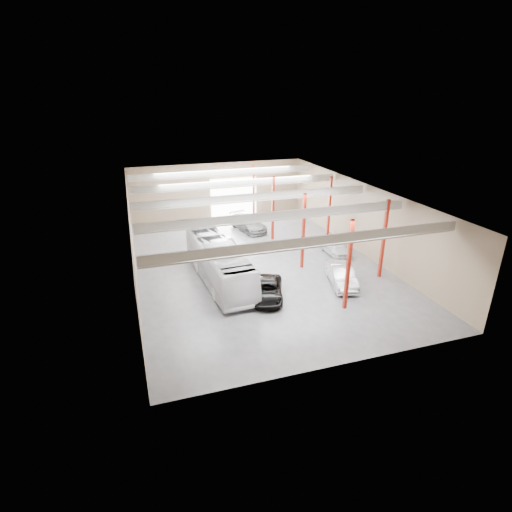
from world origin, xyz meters
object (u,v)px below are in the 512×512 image
car_row_c (248,223)px  car_right_far (335,247)px  car_row_a (241,265)px  car_row_b (227,246)px  coach_bus (219,262)px  black_sedan (267,290)px  car_right_near (342,275)px

car_row_c → car_right_far: bearing=-71.2°
car_row_a → car_row_b: (0.00, 5.20, -0.07)m
coach_bus → black_sedan: (2.93, -4.30, -1.02)m
black_sedan → car_row_c: bearing=97.8°
coach_bus → car_right_near: bearing=-25.4°
black_sedan → coach_bus: bearing=143.7°
coach_bus → car_right_far: (12.50, 2.46, -0.96)m
car_row_b → coach_bus: bearing=-120.2°
car_row_a → car_right_near: 8.91m
black_sedan → car_row_a: car_row_a is taller
black_sedan → car_row_b: black_sedan is taller
coach_bus → car_row_a: (2.20, 0.90, -0.97)m
car_row_c → car_right_near: 16.55m
coach_bus → car_right_far: bearing=7.6°
car_row_a → car_row_c: (4.15, 11.39, 0.09)m
car_row_a → car_row_b: size_ratio=1.07×
coach_bus → car_row_b: bearing=66.7°
car_row_c → car_right_far: size_ratio=1.28×
car_right_far → car_right_near: bearing=-113.8°
car_right_near → car_row_c: bearing=116.8°
car_row_a → car_row_c: size_ratio=0.77×
black_sedan → car_right_far: car_right_far is taller
coach_bus → car_row_b: 6.57m
coach_bus → car_right_near: (9.70, -3.91, -0.89)m
coach_bus → car_row_c: size_ratio=2.12×
car_row_b → car_row_c: (4.15, 6.19, 0.16)m
car_row_c → car_right_far: 11.61m
car_row_b → black_sedan: bearing=-96.3°
car_row_a → car_right_far: size_ratio=0.98×
car_row_b → car_right_near: (7.50, -10.01, 0.15)m
car_row_c → car_row_b: bearing=-137.1°
car_row_b → car_right_near: bearing=-63.5°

